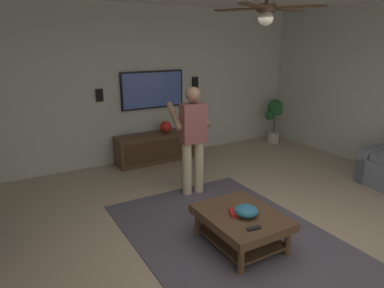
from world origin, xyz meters
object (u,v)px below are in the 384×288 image
Objects in this scene: bowl at (246,211)px; book at (240,212)px; wall_speaker_left at (195,82)px; wall_speaker_right at (99,95)px; remote_white at (242,214)px; tv at (153,90)px; person_standing at (193,135)px; remote_black at (254,228)px; ceiling_fan at (267,11)px; media_console at (159,147)px; coffee_table at (241,222)px; potted_plant_tall at (274,113)px; vase_round at (166,127)px.

bowl is 1.20× the size of book.
wall_speaker_left is 1.98m from wall_speaker_right.
book is (0.04, -0.00, 0.01)m from remote_white.
person_standing is at bearing -6.24° from tv.
bowl is 0.30m from remote_black.
ceiling_fan is (0.21, -0.39, 2.15)m from remote_white.
remote_black is at bearing -9.00° from media_console.
coffee_table is at bearing 11.41° from bowl.
remote_white is at bearing 157.42° from wall_speaker_left.
media_console is 3.51m from remote_black.
remote_black is 0.68× the size of wall_speaker_left.
media_console is 1.49m from wall_speaker_right.
person_standing is at bearing -50.89° from remote_white.
remote_white is (-3.40, 0.47, -0.95)m from tv.
wall_speaker_left is (3.38, -1.42, 1.02)m from book.
remote_white is (-1.54, 0.26, -0.52)m from person_standing.
bowl is 0.07m from remote_white.
remote_white is 0.04m from book.
remote_black reaches higher than coffee_table.
potted_plant_tall is 4.47m from remote_white.
wall_speaker_left is at bearing -90.00° from wall_speaker_right.
potted_plant_tall is 4.44m from book.
media_console is 2.84m from potted_plant_tall.
remote_black is at bearing 123.93° from remote_white.
coffee_table is at bearing 79.70° from remote_black.
media_console is 7.73× the size of wall_speaker_left.
wall_speaker_right is (0.00, 1.98, -0.11)m from wall_speaker_left.
tv reaches higher than bowl.
person_standing is at bearing -7.16° from media_console.
media_console reaches higher than remote_black.
person_standing is at bearing -9.17° from coffee_table.
bowl is at bearing 133.30° from potted_plant_tall.
vase_round is 1.37m from wall_speaker_right.
person_standing is 7.45× the size of wall_speaker_right.
vase_round reaches higher than media_console.
ceiling_fan is (0.24, -0.35, 2.11)m from bowl.
vase_round is (3.18, -0.62, 0.25)m from remote_white.
person_standing is 1.65m from remote_white.
person_standing reaches higher than wall_speaker_right.
remote_white is 0.68× the size of vase_round.
potted_plant_tall is at bearing -88.46° from remote_white.
media_console is at bearing -49.57° from remote_white.
tv is 5.76× the size of vase_round.
ceiling_fan is (0.18, -0.37, 2.27)m from coffee_table.
coffee_table is 0.86× the size of ceiling_fan.
person_standing reaches higher than media_console.
wall_speaker_left reaches higher than book.
vase_round is (0.02, -0.15, 0.39)m from media_console.
wall_speaker_right reaches higher than remote_white.
potted_plant_tall reaches higher than vase_round.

